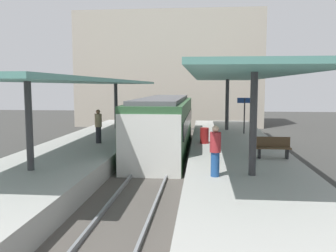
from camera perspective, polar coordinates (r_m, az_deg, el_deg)
ground_plane at (r=17.35m, az=-1.82°, el=-6.75°), size 80.00×80.00×0.00m
platform_left at (r=18.11m, az=-13.88°, el=-4.76°), size 4.40×28.00×1.00m
platform_right at (r=17.18m, az=10.90°, el=-5.28°), size 4.40×28.00×1.00m
track_ballast at (r=17.32m, az=-1.82°, el=-6.43°), size 3.20×28.00×0.20m
rail_near_side at (r=17.39m, az=-4.19°, el=-5.82°), size 0.08×28.00×0.14m
rail_far_side at (r=17.21m, az=0.57°, el=-5.93°), size 0.08×28.00×0.14m
commuter_train at (r=20.28m, az=-0.66°, el=0.11°), size 2.78×11.72×3.10m
canopy_left at (r=19.11m, az=-12.78°, el=6.78°), size 4.18×21.00×3.25m
canopy_right at (r=18.24m, az=10.74°, el=7.73°), size 4.18×21.00×3.53m
platform_bench at (r=15.32m, az=16.22°, el=-3.17°), size 1.40×0.41×0.86m
platform_sign at (r=22.66m, az=11.99°, el=2.90°), size 0.90×0.08×2.21m
litter_bin at (r=18.57m, az=5.77°, el=-1.52°), size 0.44×0.44×0.80m
passenger_near_bench at (r=11.77m, az=7.48°, el=-3.79°), size 0.36×0.36×1.67m
passenger_mid_platform at (r=18.88m, az=-10.94°, el=0.06°), size 0.36×0.36×1.73m
station_building_backdrop at (r=36.94m, az=0.28°, el=8.77°), size 18.00×6.00×11.00m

